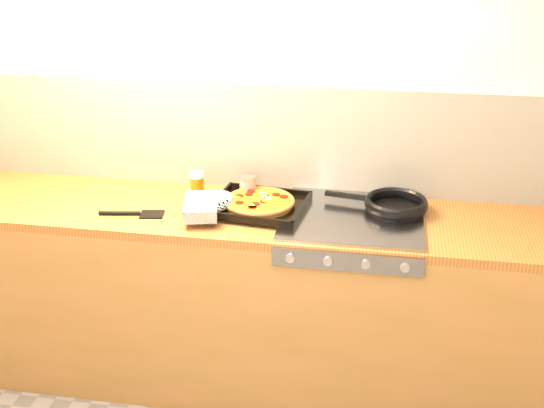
% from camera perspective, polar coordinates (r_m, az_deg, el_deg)
% --- Properties ---
extents(room_shell, '(3.20, 3.20, 3.20)m').
position_cam_1_polar(room_shell, '(3.19, -0.82, 5.59)').
color(room_shell, white).
rests_on(room_shell, ground).
extents(counter_run, '(3.20, 0.62, 0.90)m').
position_cam_1_polar(counter_run, '(3.22, -1.70, -7.93)').
color(counter_run, '#916038').
rests_on(counter_run, ground).
extents(stovetop, '(0.60, 0.56, 0.02)m').
position_cam_1_polar(stovetop, '(2.96, 6.76, -1.11)').
color(stovetop, gray).
rests_on(stovetop, counter_run).
extents(pizza_on_tray, '(0.55, 0.45, 0.07)m').
position_cam_1_polar(pizza_on_tray, '(2.98, -2.39, 0.07)').
color(pizza_on_tray, black).
rests_on(pizza_on_tray, stovetop).
extents(frying_pan, '(0.48, 0.32, 0.05)m').
position_cam_1_polar(frying_pan, '(3.03, 10.21, -0.03)').
color(frying_pan, black).
rests_on(frying_pan, stovetop).
extents(tomato_can, '(0.10, 0.10, 0.11)m').
position_cam_1_polar(tomato_can, '(3.13, -2.03, 1.40)').
color(tomato_can, maroon).
rests_on(tomato_can, counter_run).
extents(juice_glass, '(0.07, 0.07, 0.11)m').
position_cam_1_polar(juice_glass, '(3.20, -6.29, 1.81)').
color(juice_glass, '#C7570B').
rests_on(juice_glass, counter_run).
extents(wooden_spoon, '(0.30, 0.05, 0.02)m').
position_cam_1_polar(wooden_spoon, '(3.14, -0.18, 0.61)').
color(wooden_spoon, '#B06F4A').
rests_on(wooden_spoon, counter_run).
extents(black_spatula, '(0.29, 0.10, 0.02)m').
position_cam_1_polar(black_spatula, '(3.03, -11.55, -0.79)').
color(black_spatula, black).
rests_on(black_spatula, counter_run).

